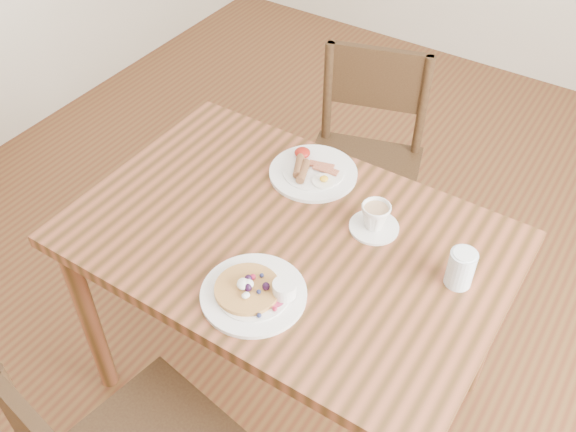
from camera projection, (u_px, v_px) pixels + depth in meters
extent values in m
plane|color=#5B2E1A|center=(288.00, 382.00, 2.29)|extent=(5.00, 5.00, 0.00)
cube|color=brown|center=(288.00, 239.00, 1.79)|extent=(1.20, 0.80, 0.04)
cylinder|color=brown|center=(89.00, 319.00, 2.05)|extent=(0.06, 0.06, 0.71)
cylinder|color=brown|center=(488.00, 324.00, 2.04)|extent=(0.06, 0.06, 0.71)
cylinder|color=brown|center=(219.00, 200.00, 2.47)|extent=(0.06, 0.06, 0.71)
cylinder|color=#3B2915|center=(170.00, 416.00, 1.96)|extent=(0.04, 0.04, 0.43)
cylinder|color=#3B2915|center=(24.00, 422.00, 1.46)|extent=(0.04, 0.04, 0.43)
cube|color=#3B2915|center=(360.00, 175.00, 2.43)|extent=(0.53, 0.53, 0.04)
cylinder|color=#3B2915|center=(301.00, 242.00, 2.50)|extent=(0.04, 0.04, 0.43)
cylinder|color=#3B2915|center=(393.00, 260.00, 2.43)|extent=(0.04, 0.04, 0.43)
cylinder|color=#3B2915|center=(323.00, 184.00, 2.75)|extent=(0.04, 0.04, 0.43)
cylinder|color=#3B2915|center=(407.00, 199.00, 2.68)|extent=(0.04, 0.04, 0.43)
cylinder|color=#3B2915|center=(422.00, 109.00, 2.37)|extent=(0.04, 0.04, 0.43)
cylinder|color=#3B2915|center=(328.00, 94.00, 2.44)|extent=(0.04, 0.04, 0.43)
cube|color=#3B2915|center=(377.00, 78.00, 2.35)|extent=(0.37, 0.14, 0.24)
cylinder|color=white|center=(254.00, 294.00, 1.61)|extent=(0.27, 0.27, 0.01)
cylinder|color=white|center=(254.00, 292.00, 1.61)|extent=(0.19, 0.19, 0.01)
cylinder|color=#B22D59|center=(272.00, 297.00, 1.59)|extent=(0.07, 0.07, 0.00)
cylinder|color=#C68C47|center=(247.00, 289.00, 1.61)|extent=(0.17, 0.17, 0.01)
ellipsoid|color=white|center=(244.00, 285.00, 1.59)|extent=(0.03, 0.03, 0.02)
ellipsoid|color=white|center=(243.00, 295.00, 1.57)|extent=(0.02, 0.02, 0.01)
cylinder|color=white|center=(284.00, 289.00, 1.59)|extent=(0.06, 0.06, 0.04)
cylinder|color=#591E07|center=(284.00, 285.00, 1.58)|extent=(0.05, 0.05, 0.00)
sphere|color=black|center=(260.00, 286.00, 1.59)|extent=(0.02, 0.02, 0.02)
sphere|color=#1E234C|center=(265.00, 282.00, 1.61)|extent=(0.01, 0.01, 0.01)
sphere|color=#1E234C|center=(262.00, 275.00, 1.62)|extent=(0.01, 0.01, 0.01)
sphere|color=#B21938|center=(253.00, 277.00, 1.62)|extent=(0.02, 0.02, 0.02)
sphere|color=black|center=(245.00, 278.00, 1.61)|extent=(0.02, 0.02, 0.02)
sphere|color=#1E234C|center=(240.00, 286.00, 1.60)|extent=(0.01, 0.01, 0.01)
sphere|color=black|center=(249.00, 288.00, 1.59)|extent=(0.02, 0.02, 0.02)
sphere|color=#1E234C|center=(256.00, 292.00, 1.58)|extent=(0.01, 0.01, 0.01)
sphere|color=#1E234C|center=(265.00, 314.00, 1.55)|extent=(0.01, 0.01, 0.01)
sphere|color=#B21938|center=(278.00, 306.00, 1.57)|extent=(0.01, 0.01, 0.01)
sphere|color=black|center=(285.00, 293.00, 1.59)|extent=(0.02, 0.02, 0.02)
cylinder|color=white|center=(313.00, 173.00, 1.96)|extent=(0.27, 0.27, 0.01)
cylinder|color=white|center=(313.00, 171.00, 1.96)|extent=(0.19, 0.19, 0.01)
cylinder|color=brown|center=(299.00, 166.00, 1.95)|extent=(0.06, 0.10, 0.03)
cylinder|color=brown|center=(303.00, 171.00, 1.93)|extent=(0.06, 0.10, 0.03)
cube|color=maroon|center=(321.00, 165.00, 1.97)|extent=(0.08, 0.04, 0.01)
cube|color=maroon|center=(326.00, 170.00, 1.94)|extent=(0.08, 0.03, 0.01)
cylinder|color=white|center=(324.00, 181.00, 1.91)|extent=(0.07, 0.07, 0.00)
ellipsoid|color=yellow|center=(324.00, 179.00, 1.90)|extent=(0.03, 0.03, 0.01)
ellipsoid|color=#A5190F|center=(302.00, 153.00, 1.99)|extent=(0.05, 0.05, 0.03)
cylinder|color=white|center=(374.00, 227.00, 1.79)|extent=(0.14, 0.14, 0.01)
imported|color=white|center=(375.00, 216.00, 1.76)|extent=(0.12, 0.12, 0.08)
cylinder|color=tan|center=(376.00, 209.00, 1.74)|extent=(0.07, 0.07, 0.00)
cylinder|color=silver|center=(461.00, 268.00, 1.61)|extent=(0.07, 0.07, 0.11)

